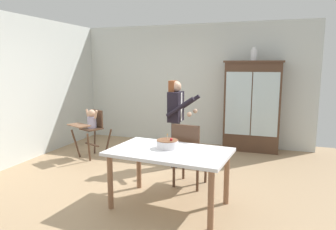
% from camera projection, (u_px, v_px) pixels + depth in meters
% --- Properties ---
extents(ground_plane, '(6.24, 6.24, 0.00)m').
position_uv_depth(ground_plane, '(149.00, 182.00, 4.77)').
color(ground_plane, tan).
extents(wall_back, '(5.32, 0.06, 2.70)m').
position_uv_depth(wall_back, '(192.00, 85.00, 7.01)').
color(wall_back, silver).
rests_on(wall_back, ground_plane).
extents(wall_left, '(0.06, 5.32, 2.70)m').
position_uv_depth(wall_left, '(10.00, 91.00, 5.39)').
color(wall_left, silver).
rests_on(wall_left, ground_plane).
extents(china_cabinet, '(1.18, 0.48, 1.88)m').
position_uv_depth(china_cabinet, '(252.00, 106.00, 6.40)').
color(china_cabinet, '#4C3323').
rests_on(china_cabinet, ground_plane).
extents(ceramic_vase, '(0.13, 0.13, 0.27)m').
position_uv_depth(ceramic_vase, '(254.00, 55.00, 6.24)').
color(ceramic_vase, white).
rests_on(ceramic_vase, china_cabinet).
extents(high_chair_with_toddler, '(0.75, 0.82, 0.95)m').
position_uv_depth(high_chair_with_toddler, '(91.00, 124.00, 5.96)').
color(high_chair_with_toddler, '#4C3323').
rests_on(high_chair_with_toddler, ground_plane).
extents(adult_person, '(0.50, 0.48, 1.53)m').
position_uv_depth(adult_person, '(176.00, 113.00, 5.37)').
color(adult_person, '#47474C').
rests_on(adult_person, ground_plane).
extents(dining_table, '(1.56, 1.04, 0.74)m').
position_uv_depth(dining_table, '(169.00, 158.00, 3.86)').
color(dining_table, silver).
rests_on(dining_table, ground_plane).
extents(birthday_cake, '(0.28, 0.28, 0.19)m').
position_uv_depth(birthday_cake, '(167.00, 144.00, 3.94)').
color(birthday_cake, white).
rests_on(birthday_cake, dining_table).
extents(dining_chair_far_side, '(0.49, 0.49, 0.96)m').
position_uv_depth(dining_chair_far_side, '(188.00, 151.00, 4.48)').
color(dining_chair_far_side, '#4C3323').
rests_on(dining_chair_far_side, ground_plane).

